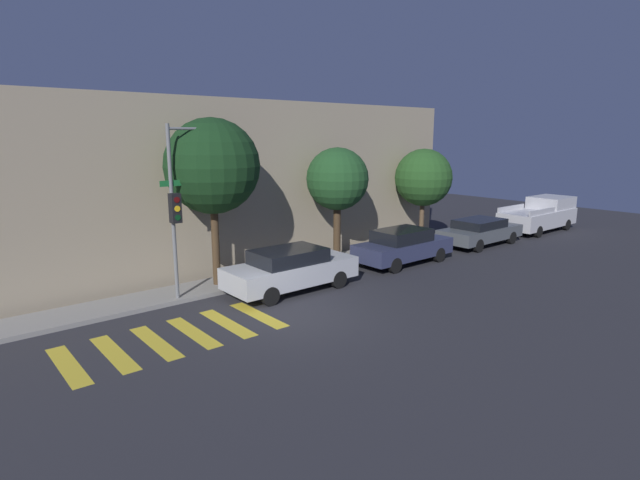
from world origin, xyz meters
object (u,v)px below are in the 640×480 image
Objects in this scene: sedan_far_end at (480,231)px; tree_near_corner at (212,167)px; sedan_middle at (403,246)px; sedan_near_corner at (291,269)px; tree_far_end at (423,178)px; pickup_truck at (540,215)px; traffic_light_pole at (187,189)px; tree_midblock at (337,180)px.

tree_near_corner reaches higher than sedan_far_end.
sedan_middle is 0.96× the size of sedan_far_end.
tree_far_end is (9.29, 1.91, 2.48)m from sedan_near_corner.
pickup_truck is 0.90× the size of tree_near_corner.
pickup_truck is at bearing 0.00° from sedan_middle.
sedan_middle is (8.76, -1.27, -2.82)m from traffic_light_pole.
pickup_truck is 13.83m from tree_midblock.
tree_midblock reaches higher than sedan_near_corner.
tree_far_end is at bearing 2.97° from traffic_light_pole.
tree_midblock is (6.81, 0.64, -0.12)m from traffic_light_pole.
sedan_far_end is at bearing -8.27° from tree_near_corner.
tree_midblock is (-1.95, 1.91, 2.70)m from sedan_middle.
sedan_middle is 8.50m from tree_near_corner.
pickup_truck is 1.09× the size of tree_midblock.
sedan_middle reaches higher than sedan_far_end.
traffic_light_pole is 1.26× the size of sedan_middle.
tree_near_corner is at bearing 27.54° from traffic_light_pole.
sedan_near_corner is 0.80× the size of tree_near_corner.
traffic_light_pole is 14.72m from sedan_far_end.
pickup_truck is 1.13× the size of tree_far_end.
tree_midblock reaches higher than tree_far_end.
tree_midblock is at bearing 5.36° from traffic_light_pole.
pickup_truck is at bearing 0.00° from sedan_far_end.
tree_midblock is 1.03× the size of tree_far_end.
tree_midblock is (3.81, 1.91, 2.69)m from sedan_near_corner.
sedan_far_end is 0.79× the size of tree_near_corner.
sedan_far_end is 1.00× the size of tree_far_end.
sedan_far_end is (14.37, -1.27, -2.89)m from traffic_light_pole.
sedan_middle is 0.85× the size of pickup_truck.
sedan_far_end is (5.61, 0.00, -0.07)m from sedan_middle.
sedan_near_corner is 0.89× the size of pickup_truck.
sedan_far_end is (11.37, 0.00, -0.08)m from sedan_near_corner.
tree_far_end reaches higher than sedan_middle.
tree_far_end reaches higher than sedan_near_corner.
tree_near_corner reaches higher than sedan_near_corner.
sedan_near_corner is at bearing -168.38° from tree_far_end.
tree_far_end is at bearing 11.62° from sedan_near_corner.
traffic_light_pole is 1.07× the size of pickup_truck.
traffic_light_pole reaches higher than sedan_middle.
tree_midblock is (5.58, -0.00, -0.74)m from tree_near_corner.
sedan_near_corner is 17.26m from pickup_truck.
tree_midblock is at bearing 165.82° from sedan_far_end.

